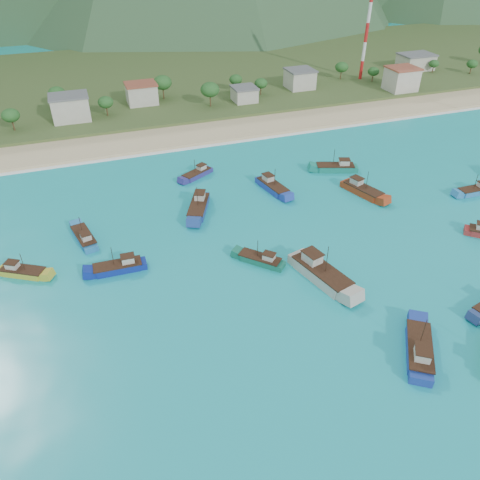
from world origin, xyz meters
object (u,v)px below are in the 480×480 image
object	(u,v)px
boat_14	(84,238)
boat_12	(119,268)
boat_10	(336,168)
boat_25	(23,272)
boat_4	(362,191)
boat_18	(261,260)
boat_2	(199,207)
boat_11	(321,274)
boat_6	(272,187)
boat_23	(419,351)
radio_tower	(368,23)
boat_26	(197,174)
boat_1	(475,191)

from	to	relation	value
boat_14	boat_12	bearing A→B (deg)	-79.18
boat_10	boat_14	world-z (taller)	boat_10
boat_14	boat_25	world-z (taller)	boat_14
boat_4	boat_10	xyz separation A→B (m)	(0.06, 12.68, -0.04)
boat_18	boat_2	bearing A→B (deg)	61.22
boat_11	boat_12	size ratio (longest dim) A/B	1.45
boat_6	boat_23	size ratio (longest dim) A/B	0.97
boat_10	boat_25	distance (m)	76.21
boat_6	boat_25	world-z (taller)	boat_6
radio_tower	boat_23	bearing A→B (deg)	-117.69
boat_4	boat_25	distance (m)	74.08
radio_tower	boat_4	size ratio (longest dim) A/B	3.51
radio_tower	boat_10	xyz separation A→B (m)	(-46.16, -64.73, -20.87)
boat_10	boat_26	distance (m)	35.16
boat_18	boat_10	bearing A→B (deg)	-1.32
boat_6	boat_25	xyz separation A→B (m)	(-54.78, -14.57, -0.18)
boat_18	radio_tower	bearing A→B (deg)	6.37
boat_2	boat_10	distance (m)	38.75
boat_12	boat_23	distance (m)	52.37
boat_14	boat_18	bearing A→B (deg)	-44.02
boat_1	boat_4	distance (m)	26.44
radio_tower	boat_10	size ratio (longest dim) A/B	3.64
boat_12	boat_23	size ratio (longest dim) A/B	0.86
radio_tower	boat_2	world-z (taller)	radio_tower
boat_14	boat_2	bearing A→B (deg)	-4.41
boat_14	boat_25	xyz separation A→B (m)	(-11.32, -7.42, -0.07)
boat_12	boat_25	bearing A→B (deg)	76.27
boat_1	boat_26	size ratio (longest dim) A/B	1.03
boat_10	boat_14	bearing A→B (deg)	119.63
boat_1	boat_2	bearing A→B (deg)	78.51
boat_4	boat_6	size ratio (longest dim) A/B	1.04
boat_2	boat_6	bearing A→B (deg)	-145.39
boat_2	boat_10	xyz separation A→B (m)	(38.03, 7.45, -0.09)
boat_2	boat_18	bearing A→B (deg)	129.51
boat_12	boat_25	world-z (taller)	boat_12
boat_1	boat_12	xyz separation A→B (m)	(-82.25, -1.83, 0.05)
boat_25	boat_11	bearing A→B (deg)	99.76
boat_2	boat_14	world-z (taller)	boat_2
boat_14	radio_tower	bearing A→B (deg)	21.86
boat_18	boat_25	world-z (taller)	boat_18
boat_4	boat_12	distance (m)	58.19
boat_12	boat_14	bearing A→B (deg)	25.32
boat_4	boat_14	world-z (taller)	boat_4
boat_6	boat_14	xyz separation A→B (m)	(-43.46, -7.15, -0.11)
boat_10	boat_18	xyz separation A→B (m)	(-32.06, -29.49, -0.18)
boat_4	boat_14	xyz separation A→B (m)	(-62.52, 1.49, -0.16)
boat_2	boat_18	distance (m)	22.84
boat_1	boat_11	size ratio (longest dim) A/B	0.65
boat_6	boat_12	xyz separation A→B (m)	(-38.19, -19.07, -0.09)
boat_1	boat_2	distance (m)	64.47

